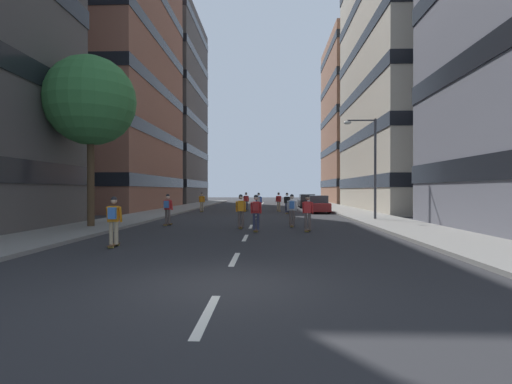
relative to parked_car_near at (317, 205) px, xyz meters
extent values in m
plane|color=#28282B|center=(-5.26, -2.14, -0.70)|extent=(144.68, 144.68, 0.00)
cube|color=gray|center=(-13.51, 0.88, -0.63)|extent=(3.58, 66.31, 0.14)
cube|color=gray|center=(2.99, 0.88, -0.63)|extent=(3.58, 66.31, 0.14)
cube|color=silver|center=(-5.26, -28.25, -0.70)|extent=(0.16, 2.20, 0.01)
cube|color=silver|center=(-5.26, -23.25, -0.70)|extent=(0.16, 2.20, 0.01)
cube|color=silver|center=(-5.26, -18.25, -0.70)|extent=(0.16, 2.20, 0.01)
cube|color=silver|center=(-5.26, -13.25, -0.70)|extent=(0.16, 2.20, 0.01)
cube|color=silver|center=(-5.26, -8.25, -0.70)|extent=(0.16, 2.20, 0.01)
cube|color=silver|center=(-5.26, -3.25, -0.70)|extent=(0.16, 2.20, 0.01)
cube|color=silver|center=(-5.26, 1.75, -0.70)|extent=(0.16, 2.20, 0.01)
cube|color=silver|center=(-5.26, 6.75, -0.70)|extent=(0.16, 2.20, 0.01)
cube|color=silver|center=(-5.26, 11.75, -0.70)|extent=(0.16, 2.20, 0.01)
cube|color=silver|center=(-5.26, 16.75, -0.70)|extent=(0.16, 2.20, 0.01)
cube|color=silver|center=(-5.26, 21.75, -0.70)|extent=(0.16, 2.20, 0.01)
cube|color=silver|center=(-5.26, 26.75, -0.70)|extent=(0.16, 2.20, 0.01)
cube|color=brown|center=(-22.91, 5.15, 15.94)|extent=(15.23, 18.92, 33.27)
cube|color=black|center=(-22.91, 5.15, 2.15)|extent=(15.35, 19.04, 1.10)
cube|color=black|center=(-22.91, 5.15, 6.91)|extent=(15.35, 19.04, 1.10)
cube|color=black|center=(-22.91, 5.15, 11.66)|extent=(15.35, 19.04, 1.10)
cube|color=black|center=(-22.91, 5.15, 16.41)|extent=(15.35, 19.04, 1.10)
cube|color=#4C4744|center=(-22.91, 25.86, 13.88)|extent=(15.23, 17.85, 29.15)
cube|color=black|center=(-22.91, 25.86, 2.22)|extent=(15.35, 17.97, 1.10)
cube|color=black|center=(-22.91, 25.86, 7.08)|extent=(15.35, 17.97, 1.10)
cube|color=black|center=(-22.91, 25.86, 11.93)|extent=(15.35, 17.97, 1.10)
cube|color=black|center=(-22.91, 25.86, 16.79)|extent=(15.35, 17.97, 1.10)
cube|color=black|center=(-22.91, 25.86, 21.65)|extent=(15.35, 17.97, 1.10)
cube|color=black|center=(-22.91, 25.86, 26.51)|extent=(15.35, 17.97, 1.10)
cube|color=#BCB29E|center=(12.40, 5.15, 17.73)|extent=(15.23, 20.56, 36.85)
cube|color=black|center=(12.40, 5.15, 2.06)|extent=(15.35, 20.68, 1.10)
cube|color=black|center=(12.40, 5.15, 6.67)|extent=(15.35, 20.68, 1.10)
cube|color=black|center=(12.40, 5.15, 11.28)|extent=(15.35, 20.68, 1.10)
cube|color=black|center=(12.40, 5.15, 15.88)|extent=(15.35, 20.68, 1.10)
cube|color=#9E6B51|center=(12.40, 25.86, 11.80)|extent=(15.23, 16.03, 25.00)
cube|color=black|center=(12.40, 25.86, 2.30)|extent=(15.35, 16.15, 1.10)
cube|color=black|center=(12.40, 25.86, 7.30)|extent=(15.35, 16.15, 1.10)
cube|color=black|center=(12.40, 25.86, 12.30)|extent=(15.35, 16.15, 1.10)
cube|color=black|center=(12.40, 25.86, 17.30)|extent=(15.35, 16.15, 1.10)
cube|color=black|center=(12.40, 25.86, 22.30)|extent=(15.35, 16.15, 1.10)
cube|color=maroon|center=(0.00, 0.04, -0.17)|extent=(1.80, 4.40, 0.70)
cube|color=#2D3338|center=(0.00, -0.11, 0.50)|extent=(1.60, 2.10, 0.64)
cylinder|color=black|center=(-0.80, 1.49, -0.38)|extent=(0.22, 0.64, 0.64)
cylinder|color=black|center=(0.80, 1.49, -0.38)|extent=(0.22, 0.64, 0.64)
cylinder|color=black|center=(-0.80, -1.41, -0.38)|extent=(0.22, 0.64, 0.64)
cylinder|color=black|center=(0.80, -1.41, -0.38)|extent=(0.22, 0.64, 0.64)
cube|color=black|center=(0.00, 9.75, -0.17)|extent=(1.80, 4.40, 0.70)
cube|color=#2D3338|center=(0.00, 9.60, 0.50)|extent=(1.60, 2.10, 0.64)
cylinder|color=black|center=(-0.80, 11.20, -0.38)|extent=(0.22, 0.64, 0.64)
cylinder|color=black|center=(0.80, 11.20, -0.38)|extent=(0.22, 0.64, 0.64)
cylinder|color=black|center=(-0.80, 8.30, -0.38)|extent=(0.22, 0.64, 0.64)
cylinder|color=black|center=(0.80, 8.30, -0.38)|extent=(0.22, 0.64, 0.64)
cylinder|color=#4C3823|center=(-13.51, -14.66, 1.88)|extent=(0.36, 0.36, 4.89)
sphere|color=#387A3D|center=(-13.51, -14.66, 5.93)|extent=(4.59, 4.59, 4.59)
cylinder|color=#3F3F44|center=(2.63, -8.98, 2.69)|extent=(0.16, 0.16, 6.50)
cylinder|color=#3F3F44|center=(1.73, -8.98, 5.84)|extent=(1.80, 0.10, 0.10)
ellipsoid|color=silver|center=(0.83, -8.98, 5.69)|extent=(0.50, 0.30, 0.24)
cube|color=brown|center=(-4.89, -15.78, -0.62)|extent=(0.22, 0.90, 0.02)
cylinder|color=#D8BF4C|center=(-4.88, -15.46, -0.66)|extent=(0.18, 0.07, 0.07)
cylinder|color=#D8BF4C|center=(-4.90, -16.10, -0.66)|extent=(0.18, 0.07, 0.07)
cylinder|color=#2D334C|center=(-4.98, -15.78, -0.21)|extent=(0.14, 0.14, 0.80)
cylinder|color=#2D334C|center=(-4.80, -15.78, -0.21)|extent=(0.14, 0.14, 0.80)
cube|color=red|center=(-4.89, -15.78, 0.47)|extent=(0.32, 0.21, 0.55)
cylinder|color=red|center=(-5.11, -15.73, 0.44)|extent=(0.10, 0.23, 0.55)
cylinder|color=red|center=(-4.67, -15.74, 0.44)|extent=(0.10, 0.23, 0.55)
sphere|color=beige|center=(-4.89, -15.76, 0.92)|extent=(0.22, 0.22, 0.22)
sphere|color=black|center=(-4.89, -15.76, 0.97)|extent=(0.21, 0.21, 0.21)
cube|color=#A52626|center=(-4.90, -15.96, 0.50)|extent=(0.26, 0.17, 0.40)
cube|color=brown|center=(-5.75, -14.22, -0.62)|extent=(0.23, 0.91, 0.02)
cylinder|color=#D8BF4C|center=(-5.76, -13.90, -0.66)|extent=(0.18, 0.08, 0.07)
cylinder|color=#D8BF4C|center=(-5.74, -14.54, -0.66)|extent=(0.18, 0.08, 0.07)
cylinder|color=#594C47|center=(-5.84, -14.23, -0.21)|extent=(0.14, 0.14, 0.80)
cylinder|color=#594C47|center=(-5.66, -14.22, -0.21)|extent=(0.14, 0.14, 0.80)
cube|color=orange|center=(-5.75, -14.22, 0.47)|extent=(0.33, 0.21, 0.55)
cylinder|color=orange|center=(-5.97, -14.18, 0.44)|extent=(0.10, 0.23, 0.55)
cylinder|color=orange|center=(-5.53, -14.17, 0.44)|extent=(0.10, 0.23, 0.55)
sphere|color=beige|center=(-5.75, -14.20, 0.92)|extent=(0.22, 0.22, 0.22)
sphere|color=black|center=(-5.75, -14.20, 0.97)|extent=(0.21, 0.21, 0.21)
cube|color=brown|center=(-9.73, -20.99, -0.62)|extent=(0.28, 0.91, 0.02)
cylinder|color=#D8BF4C|center=(-9.76, -20.67, -0.66)|extent=(0.19, 0.09, 0.07)
cylinder|color=#D8BF4C|center=(-9.70, -21.31, -0.66)|extent=(0.19, 0.09, 0.07)
cylinder|color=tan|center=(-9.82, -20.99, -0.21)|extent=(0.15, 0.15, 0.80)
cylinder|color=tan|center=(-9.64, -20.98, -0.21)|extent=(0.15, 0.15, 0.80)
cube|color=orange|center=(-9.73, -20.99, 0.47)|extent=(0.34, 0.23, 0.55)
cylinder|color=orange|center=(-9.95, -20.96, 0.44)|extent=(0.11, 0.24, 0.55)
cylinder|color=orange|center=(-9.51, -20.92, 0.44)|extent=(0.11, 0.24, 0.55)
sphere|color=tan|center=(-9.73, -20.97, 0.92)|extent=(0.22, 0.22, 0.22)
sphere|color=black|center=(-9.73, -20.97, 0.97)|extent=(0.21, 0.21, 0.21)
cube|color=#3F72BF|center=(-9.71, -21.17, 0.50)|extent=(0.27, 0.18, 0.40)
cube|color=brown|center=(-6.51, 3.09, -0.62)|extent=(0.34, 0.92, 0.02)
cylinder|color=#D8BF4C|center=(-6.46, 3.40, -0.66)|extent=(0.19, 0.10, 0.07)
cylinder|color=#D8BF4C|center=(-6.56, 2.77, -0.66)|extent=(0.19, 0.10, 0.07)
cylinder|color=#2D334C|center=(-6.60, 3.10, -0.21)|extent=(0.16, 0.16, 0.80)
cylinder|color=#2D334C|center=(-6.42, 3.07, -0.21)|extent=(0.16, 0.16, 0.80)
cube|color=red|center=(-6.51, 3.09, 0.47)|extent=(0.35, 0.25, 0.55)
cylinder|color=red|center=(-6.72, 3.17, 0.44)|extent=(0.12, 0.24, 0.55)
cylinder|color=red|center=(-6.28, 3.10, 0.44)|extent=(0.12, 0.24, 0.55)
sphere|color=tan|center=(-6.51, 3.11, 0.92)|extent=(0.22, 0.22, 0.22)
sphere|color=black|center=(-6.51, 3.11, 0.97)|extent=(0.21, 0.21, 0.21)
cube|color=brown|center=(-2.40, -15.64, -0.62)|extent=(0.41, 0.92, 0.02)
cylinder|color=#D8BF4C|center=(-2.32, -15.33, -0.66)|extent=(0.19, 0.11, 0.07)
cylinder|color=#D8BF4C|center=(-2.48, -15.95, -0.66)|extent=(0.19, 0.11, 0.07)
cylinder|color=#594C47|center=(-2.49, -15.62, -0.21)|extent=(0.17, 0.17, 0.80)
cylinder|color=#594C47|center=(-2.31, -15.66, -0.21)|extent=(0.17, 0.17, 0.80)
cube|color=red|center=(-2.40, -15.64, 0.47)|extent=(0.36, 0.27, 0.55)
cylinder|color=red|center=(-2.60, -15.54, 0.44)|extent=(0.14, 0.24, 0.55)
cylinder|color=red|center=(-2.17, -15.65, 0.44)|extent=(0.14, 0.24, 0.55)
sphere|color=tan|center=(-2.39, -15.62, 0.92)|extent=(0.22, 0.22, 0.22)
sphere|color=black|center=(-2.39, -15.62, 0.97)|extent=(0.21, 0.21, 0.21)
cube|color=brown|center=(-5.16, -1.41, -0.62)|extent=(0.28, 0.91, 0.02)
cylinder|color=#D8BF4C|center=(-5.13, -1.09, -0.66)|extent=(0.19, 0.09, 0.07)
cylinder|color=#D8BF4C|center=(-5.19, -1.73, -0.66)|extent=(0.19, 0.09, 0.07)
cylinder|color=black|center=(-5.25, -1.40, -0.21)|extent=(0.15, 0.15, 0.80)
cylinder|color=black|center=(-5.07, -1.42, -0.21)|extent=(0.15, 0.15, 0.80)
cube|color=blue|center=(-5.16, -1.41, 0.47)|extent=(0.34, 0.23, 0.55)
cylinder|color=blue|center=(-5.37, -1.34, 0.44)|extent=(0.11, 0.24, 0.55)
cylinder|color=blue|center=(-4.94, -1.38, 0.44)|extent=(0.11, 0.24, 0.55)
sphere|color=beige|center=(-5.16, -1.39, 0.92)|extent=(0.22, 0.22, 0.22)
sphere|color=black|center=(-5.16, -1.39, 0.97)|extent=(0.21, 0.21, 0.21)
cube|color=beige|center=(-5.18, -1.59, 0.50)|extent=(0.27, 0.18, 0.40)
cube|color=brown|center=(-10.00, -12.70, -0.62)|extent=(0.35, 0.92, 0.02)
cylinder|color=#D8BF4C|center=(-9.95, -12.38, -0.66)|extent=(0.19, 0.10, 0.07)
cylinder|color=#D8BF4C|center=(-10.06, -13.01, -0.66)|extent=(0.19, 0.10, 0.07)
cylinder|color=#594C47|center=(-10.09, -12.68, -0.21)|extent=(0.16, 0.16, 0.80)
cylinder|color=#594C47|center=(-9.91, -12.71, -0.21)|extent=(0.16, 0.16, 0.80)
cube|color=red|center=(-10.00, -12.70, 0.47)|extent=(0.35, 0.25, 0.55)
cylinder|color=red|center=(-10.21, -12.61, 0.44)|extent=(0.13, 0.24, 0.55)
cylinder|color=red|center=(-9.78, -12.69, 0.44)|extent=(0.13, 0.24, 0.55)
sphere|color=beige|center=(-10.00, -12.68, 0.92)|extent=(0.22, 0.22, 0.22)
sphere|color=black|center=(-10.00, -12.68, 0.97)|extent=(0.21, 0.21, 0.21)
cube|color=#3F72BF|center=(-10.03, -12.88, 0.50)|extent=(0.28, 0.20, 0.40)
cube|color=brown|center=(-3.37, 2.16, -0.62)|extent=(0.41, 0.92, 0.02)
cylinder|color=#D8BF4C|center=(-3.45, 2.47, -0.66)|extent=(0.19, 0.11, 0.07)
cylinder|color=#D8BF4C|center=(-3.29, 1.84, -0.66)|extent=(0.19, 0.11, 0.07)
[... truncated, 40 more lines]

